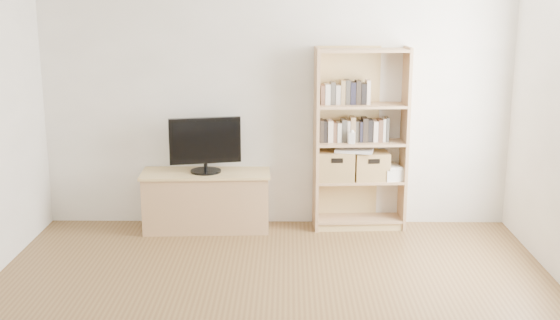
{
  "coord_description": "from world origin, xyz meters",
  "views": [
    {
      "loc": [
        0.11,
        -4.17,
        2.24
      ],
      "look_at": [
        0.04,
        1.9,
        0.78
      ],
      "focal_mm": 45.0,
      "sensor_mm": 36.0,
      "label": 1
    }
  ],
  "objects_px": {
    "basket_left": "(336,165)",
    "laptop": "(354,150)",
    "baby_monitor": "(352,138)",
    "tv_stand": "(207,202)",
    "bookshelf": "(360,140)",
    "basket_right": "(371,166)",
    "television": "(205,145)"
  },
  "relations": [
    {
      "from": "bookshelf",
      "to": "basket_left",
      "type": "height_order",
      "value": "bookshelf"
    },
    {
      "from": "basket_right",
      "to": "laptop",
      "type": "distance_m",
      "value": 0.23
    },
    {
      "from": "television",
      "to": "bookshelf",
      "type": "bearing_deg",
      "value": -10.19
    },
    {
      "from": "basket_left",
      "to": "basket_right",
      "type": "xyz_separation_m",
      "value": [
        0.34,
        0.02,
        -0.01
      ]
    },
    {
      "from": "basket_right",
      "to": "bookshelf",
      "type": "bearing_deg",
      "value": 175.21
    },
    {
      "from": "basket_left",
      "to": "television",
      "type": "bearing_deg",
      "value": -179.38
    },
    {
      "from": "tv_stand",
      "to": "television",
      "type": "xyz_separation_m",
      "value": [
        0.0,
        0.0,
        0.56
      ]
    },
    {
      "from": "bookshelf",
      "to": "basket_left",
      "type": "distance_m",
      "value": 0.34
    },
    {
      "from": "television",
      "to": "baby_monitor",
      "type": "xyz_separation_m",
      "value": [
        1.38,
        -0.04,
        0.08
      ]
    },
    {
      "from": "baby_monitor",
      "to": "laptop",
      "type": "relative_size",
      "value": 0.31
    },
    {
      "from": "television",
      "to": "baby_monitor",
      "type": "relative_size",
      "value": 6.21
    },
    {
      "from": "television",
      "to": "basket_left",
      "type": "xyz_separation_m",
      "value": [
        1.24,
        0.05,
        -0.21
      ]
    },
    {
      "from": "baby_monitor",
      "to": "basket_left",
      "type": "bearing_deg",
      "value": 161.21
    },
    {
      "from": "tv_stand",
      "to": "laptop",
      "type": "xyz_separation_m",
      "value": [
        1.41,
        0.04,
        0.51
      ]
    },
    {
      "from": "tv_stand",
      "to": "basket_right",
      "type": "distance_m",
      "value": 1.62
    },
    {
      "from": "basket_right",
      "to": "laptop",
      "type": "bearing_deg",
      "value": -176.68
    },
    {
      "from": "baby_monitor",
      "to": "basket_left",
      "type": "height_order",
      "value": "baby_monitor"
    },
    {
      "from": "tv_stand",
      "to": "bookshelf",
      "type": "relative_size",
      "value": 0.68
    },
    {
      "from": "tv_stand",
      "to": "baby_monitor",
      "type": "relative_size",
      "value": 10.88
    },
    {
      "from": "baby_monitor",
      "to": "laptop",
      "type": "bearing_deg",
      "value": 78.69
    },
    {
      "from": "television",
      "to": "laptop",
      "type": "xyz_separation_m",
      "value": [
        1.41,
        0.04,
        -0.05
      ]
    },
    {
      "from": "basket_left",
      "to": "basket_right",
      "type": "height_order",
      "value": "basket_left"
    },
    {
      "from": "bookshelf",
      "to": "television",
      "type": "bearing_deg",
      "value": 179.05
    },
    {
      "from": "television",
      "to": "basket_left",
      "type": "height_order",
      "value": "television"
    },
    {
      "from": "basket_left",
      "to": "baby_monitor",
      "type": "bearing_deg",
      "value": -32.19
    },
    {
      "from": "basket_left",
      "to": "laptop",
      "type": "relative_size",
      "value": 0.96
    },
    {
      "from": "basket_right",
      "to": "laptop",
      "type": "height_order",
      "value": "laptop"
    },
    {
      "from": "baby_monitor",
      "to": "basket_left",
      "type": "xyz_separation_m",
      "value": [
        -0.14,
        0.08,
        -0.28
      ]
    },
    {
      "from": "basket_right",
      "to": "laptop",
      "type": "relative_size",
      "value": 0.92
    },
    {
      "from": "tv_stand",
      "to": "baby_monitor",
      "type": "xyz_separation_m",
      "value": [
        1.38,
        -0.04,
        0.64
      ]
    },
    {
      "from": "basket_left",
      "to": "bookshelf",
      "type": "bearing_deg",
      "value": 3.17
    },
    {
      "from": "tv_stand",
      "to": "bookshelf",
      "type": "xyz_separation_m",
      "value": [
        1.47,
        0.07,
        0.6
      ]
    }
  ]
}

